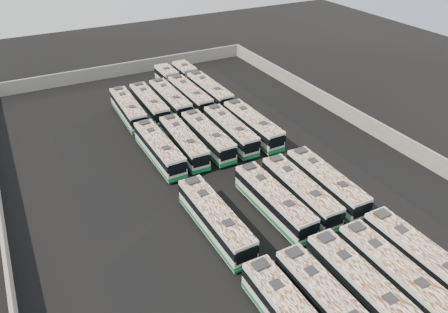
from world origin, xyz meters
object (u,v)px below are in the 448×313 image
bus_midback_left (184,142)px  bus_midfront_right (300,192)px  bus_front_left (330,305)px  bus_front_right (394,274)px  bus_midback_right (230,130)px  bus_midback_far_right (253,125)px  bus_back_center (170,100)px  bus_midfront_far_left (215,219)px  bus_midfront_far_right (326,183)px  bus_back_right (182,89)px  bus_midback_far_left (159,149)px  bus_front_far_right (421,259)px  bus_midfront_center (274,201)px  bus_midback_center (208,136)px  bus_front_center (363,288)px  bus_back_far_right (201,85)px  bus_back_left (149,104)px  bus_back_far_left (128,109)px

bus_midback_left → bus_midfront_right: bearing=-65.3°
bus_front_left → bus_front_right: bearing=-1.2°
bus_front_left → bus_midback_right: bus_midback_right is taller
bus_front_right → bus_midback_left: 28.13m
bus_midback_far_right → bus_back_center: (-6.44, 12.52, -0.03)m
bus_midfront_far_left → bus_midback_far_right: bus_midfront_far_left is taller
bus_midfront_far_right → bus_midback_far_right: 14.72m
bus_front_left → bus_back_right: (6.39, 42.69, 0.03)m
bus_midback_far_left → bus_back_center: bearing=62.0°
bus_back_right → bus_midback_far_right: bearing=-78.6°
bus_midfront_far_left → bus_front_far_right: bearing=-45.3°
bus_midfront_center → bus_back_right: (3.16, 30.31, -0.00)m
bus_front_far_right → bus_front_left: bearing=-179.4°
bus_midback_center → bus_front_right: bearing=-83.6°
bus_front_center → bus_midback_far_right: bus_midback_far_right is taller
bus_midback_left → bus_back_center: (3.20, 12.36, 0.04)m
bus_midfront_center → bus_midback_far_right: 16.17m
bus_front_right → bus_back_center: 39.88m
bus_back_center → bus_back_far_right: (6.37, 3.06, 0.01)m
bus_midback_left → bus_back_left: (0.05, 12.44, 0.01)m
bus_midfront_center → bus_midfront_right: bus_midfront_center is taller
bus_front_far_right → bus_front_center: bearing=-179.3°
bus_front_far_right → bus_midfront_right: size_ratio=1.01×
bus_front_left → bus_front_far_right: bearing=-0.2°
bus_back_far_left → bus_midback_left: bearing=-74.3°
bus_midback_center → bus_midback_left: bearing=177.8°
bus_midfront_far_left → bus_back_center: 27.91m
bus_front_far_right → bus_midback_left: (-9.55, 27.25, -0.05)m
bus_front_left → bus_midback_far_right: bus_midback_far_right is taller
bus_midback_far_left → bus_back_far_right: (12.76, 15.59, 0.01)m
bus_midfront_right → bus_front_center: bearing=-103.4°
bus_midback_left → bus_back_far_left: size_ratio=1.00×
bus_midfront_far_right → bus_back_right: 30.40m
bus_front_right → bus_back_far_left: size_ratio=1.00×
bus_midfront_right → bus_midback_right: 14.87m
bus_midback_right → bus_back_far_right: 15.74m
bus_midfront_far_left → bus_midfront_center: 6.33m
bus_front_left → bus_midfront_right: size_ratio=0.98×
bus_midfront_far_right → bus_midback_right: (-3.20, 14.87, -0.03)m
bus_front_left → bus_midback_far_left: 27.36m
bus_midback_center → bus_front_far_right: bearing=-77.0°
bus_back_far_left → bus_back_right: 9.96m
bus_back_center → bus_midfront_center: bearing=-90.2°
bus_front_far_right → bus_midback_right: bearing=96.4°
bus_midback_center → bus_back_far_left: size_ratio=1.00×
bus_midback_right → bus_back_right: bus_back_right is taller
bus_back_far_left → bus_back_right: (9.45, 3.12, 0.02)m
bus_midfront_center → bus_midback_left: size_ratio=1.02×
bus_midfront_right → bus_midback_far_left: bearing=124.2°
bus_back_right → bus_front_center: bearing=-95.0°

